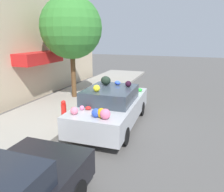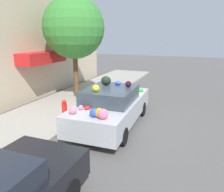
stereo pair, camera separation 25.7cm
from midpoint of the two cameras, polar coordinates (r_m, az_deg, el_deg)
ground_plane at (r=8.33m, az=-0.04°, el=-7.37°), size 60.00×60.00×0.00m
sidewalk_curb at (r=9.57m, az=-15.27°, el=-4.37°), size 24.00×3.20×0.15m
building_facade at (r=10.62m, az=-25.89°, el=11.30°), size 18.00×1.20×5.53m
street_tree at (r=11.26m, az=-9.26°, el=17.14°), size 3.01×3.01×4.97m
fire_hydrant at (r=8.68m, az=-11.49°, el=-3.25°), size 0.20×0.20×0.70m
art_car at (r=7.97m, az=0.80°, el=-2.63°), size 4.48×1.99×1.79m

